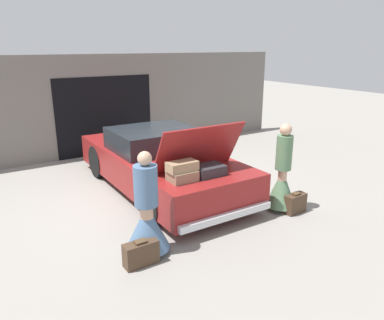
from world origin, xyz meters
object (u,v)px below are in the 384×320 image
at_px(car, 160,162).
at_px(person_left, 147,218).
at_px(suitcase_beside_left_person, 141,253).
at_px(suitcase_beside_right_person, 295,203).
at_px(person_right, 282,180).

distance_m(car, person_left, 2.69).
xyz_separation_m(car, person_left, (-1.41, -2.29, -0.03)).
relative_size(suitcase_beside_left_person, suitcase_beside_right_person, 1.10).
xyz_separation_m(person_right, suitcase_beside_right_person, (0.13, -0.25, -0.42)).
height_order(car, person_left, car).
bearing_deg(person_left, person_right, 99.30).
distance_m(person_left, suitcase_beside_left_person, 0.52).
distance_m(car, person_right, 2.65).
bearing_deg(suitcase_beside_right_person, car, 121.93).
distance_m(person_left, person_right, 2.83).
bearing_deg(person_left, suitcase_beside_right_person, 94.44).
bearing_deg(person_right, car, 21.88).
bearing_deg(person_left, suitcase_beside_left_person, -34.16).
height_order(person_left, person_right, person_right).
relative_size(car, person_right, 2.87).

